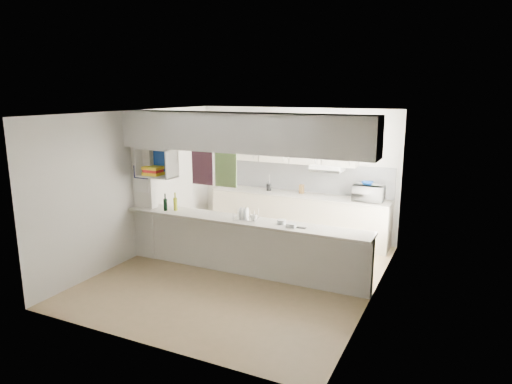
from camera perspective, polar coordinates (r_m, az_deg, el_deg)
The scene contains 16 objects.
floor at distance 7.59m, azimuth -1.77°, elevation -10.11°, with size 4.80×4.80×0.00m, color #A0885C.
ceiling at distance 7.02m, azimuth -1.91°, elevation 9.90°, with size 4.80×4.80×0.00m, color white.
wall_back at distance 9.35m, azimuth 4.90°, elevation 2.49°, with size 4.20×4.20×0.00m, color silver.
wall_left at distance 8.35m, azimuth -14.77°, elevation 0.90°, with size 4.80×4.80×0.00m, color silver.
wall_right at distance 6.53m, azimuth 14.80°, elevation -2.27°, with size 4.80×4.80×0.00m, color silver.
servery_partition at distance 7.20m, azimuth -3.08°, elevation 2.42°, with size 4.20×0.50×2.60m.
cubby_shelf at distance 7.89m, azimuth -12.26°, elevation 3.42°, with size 0.65×0.35×0.50m.
kitchen_run at distance 9.15m, azimuth 5.21°, elevation -0.77°, with size 3.60×0.63×2.24m.
microwave at distance 8.71m, azimuth 13.93°, elevation -0.12°, with size 0.55×0.37×0.30m, color white.
bowl at distance 8.68m, azimuth 13.76°, elevation 1.07°, with size 0.23×0.23×0.06m, color navy.
dish_rack at distance 7.27m, azimuth -1.27°, elevation -2.80°, with size 0.41×0.34×0.20m.
cup at distance 7.16m, azimuth -0.29°, elevation -3.20°, with size 0.12×0.12×0.09m, color white.
wine_bottles at distance 7.92m, azimuth -10.64°, elevation -1.48°, with size 0.22×0.15×0.31m.
plastic_tubs at distance 6.96m, azimuth 3.74°, elevation -3.94°, with size 0.49×0.22×0.07m.
utensil_jar at distance 9.35m, azimuth 1.62°, elevation 0.61°, with size 0.10×0.10×0.14m, color black.
knife_block at distance 9.13m, azimuth 5.71°, elevation 0.37°, with size 0.09×0.07×0.18m, color brown.
Camera 1 is at (3.21, -6.23, 2.92)m, focal length 32.00 mm.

